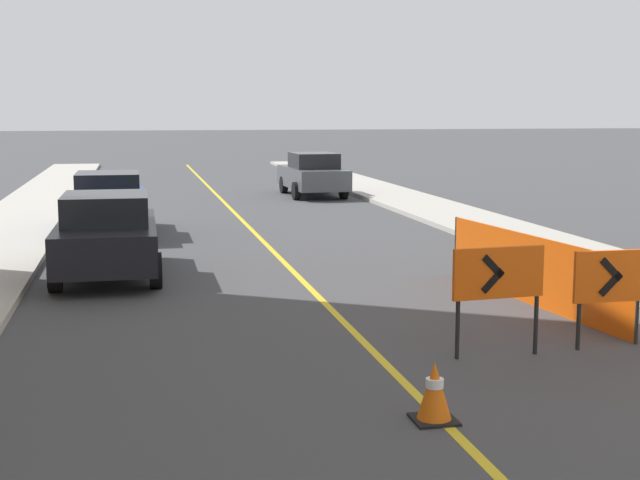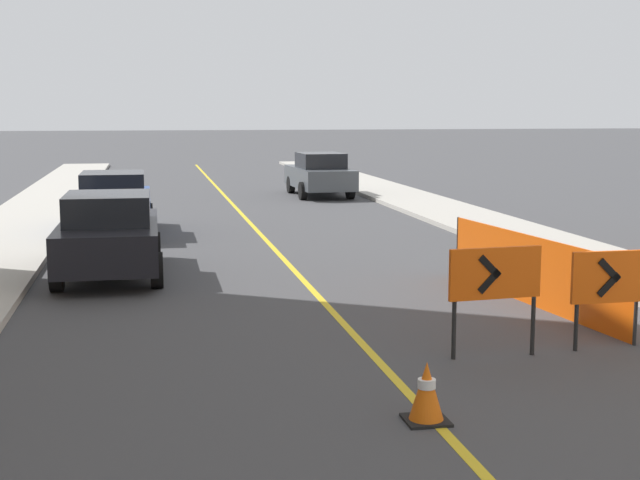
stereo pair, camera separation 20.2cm
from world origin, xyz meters
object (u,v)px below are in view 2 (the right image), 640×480
(arrow_barricade_primary, at_px, (495,278))
(parked_car_curb_near, at_px, (109,235))
(arrow_barricade_secondary, at_px, (613,280))
(parked_car_curb_mid, at_px, (114,203))
(parked_car_curb_far, at_px, (320,174))
(traffic_cone_fourth, at_px, (427,392))

(arrow_barricade_primary, relative_size, parked_car_curb_near, 0.33)
(arrow_barricade_secondary, bearing_deg, arrow_barricade_primary, -178.15)
(arrow_barricade_primary, bearing_deg, parked_car_curb_mid, 107.00)
(arrow_barricade_secondary, distance_m, parked_car_curb_mid, 14.20)
(arrow_barricade_primary, relative_size, parked_car_curb_far, 0.32)
(arrow_barricade_primary, bearing_deg, arrow_barricade_secondary, -2.67)
(arrow_barricade_primary, distance_m, arrow_barricade_secondary, 1.68)
(parked_car_curb_near, height_order, parked_car_curb_mid, same)
(parked_car_curb_near, height_order, parked_car_curb_far, same)
(parked_car_curb_mid, xyz_separation_m, parked_car_curb_far, (7.05, 9.03, 0.00))
(parked_car_curb_near, bearing_deg, traffic_cone_fourth, -68.12)
(arrow_barricade_primary, bearing_deg, parked_car_curb_far, 79.68)
(parked_car_curb_mid, bearing_deg, parked_car_curb_near, -88.77)
(parked_car_curb_far, bearing_deg, parked_car_curb_near, -117.05)
(traffic_cone_fourth, bearing_deg, parked_car_curb_mid, 103.60)
(arrow_barricade_primary, bearing_deg, traffic_cone_fourth, -131.64)
(traffic_cone_fourth, height_order, parked_car_curb_far, parked_car_curb_far)
(parked_car_curb_mid, bearing_deg, arrow_barricade_secondary, -61.28)
(parked_car_curb_far, bearing_deg, parked_car_curb_mid, -130.11)
(parked_car_curb_near, distance_m, parked_car_curb_far, 16.46)
(traffic_cone_fourth, relative_size, arrow_barricade_primary, 0.44)
(arrow_barricade_primary, xyz_separation_m, arrow_barricade_secondary, (1.67, 0.07, -0.11))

